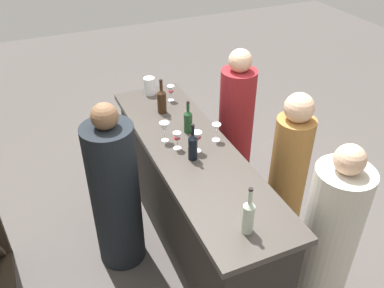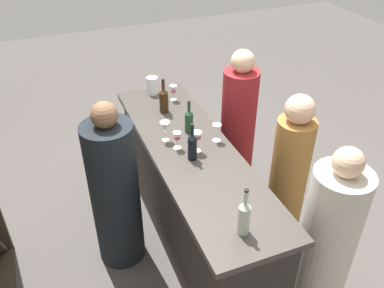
{
  "view_description": "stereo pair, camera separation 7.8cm",
  "coord_description": "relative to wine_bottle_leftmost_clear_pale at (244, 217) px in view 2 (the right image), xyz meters",
  "views": [
    {
      "loc": [
        -2.4,
        1.04,
        2.81
      ],
      "look_at": [
        0.0,
        0.0,
        1.03
      ],
      "focal_mm": 38.44,
      "sensor_mm": 36.0,
      "label": 1
    },
    {
      "loc": [
        -2.43,
        0.97,
        2.81
      ],
      "look_at": [
        0.0,
        0.0,
        1.03
      ],
      "focal_mm": 38.44,
      "sensor_mm": 36.0,
      "label": 2
    }
  ],
  "objects": [
    {
      "name": "ground_plane",
      "position": [
        0.92,
        -0.04,
        -1.11
      ],
      "size": [
        12.0,
        12.0,
        0.0
      ],
      "primitive_type": "plane",
      "color": "#4C4744"
    },
    {
      "name": "bar_counter",
      "position": [
        0.92,
        -0.04,
        -0.61
      ],
      "size": [
        2.29,
        0.64,
        0.98
      ],
      "color": "#2A2723",
      "rests_on": "ground"
    },
    {
      "name": "wine_bottle_leftmost_clear_pale",
      "position": [
        0.0,
        0.0,
        0.0
      ],
      "size": [
        0.07,
        0.07,
        0.33
      ],
      "color": "#B7C6B2",
      "rests_on": "bar_counter"
    },
    {
      "name": "wine_bottle_second_left_near_black",
      "position": [
        0.81,
        0.0,
        -0.01
      ],
      "size": [
        0.07,
        0.07,
        0.3
      ],
      "color": "black",
      "rests_on": "bar_counter"
    },
    {
      "name": "wine_bottle_center_olive_green",
      "position": [
        1.17,
        -0.11,
        -0.02
      ],
      "size": [
        0.07,
        0.07,
        0.28
      ],
      "color": "#193D1E",
      "rests_on": "bar_counter"
    },
    {
      "name": "wine_bottle_second_right_amber_brown",
      "position": [
        1.56,
        -0.03,
        -0.01
      ],
      "size": [
        0.08,
        0.08,
        0.32
      ],
      "color": "#331E0F",
      "rests_on": "bar_counter"
    },
    {
      "name": "wine_glass_near_left",
      "position": [
        0.96,
        -0.27,
        -0.02
      ],
      "size": [
        0.07,
        0.07,
        0.15
      ],
      "color": "white",
      "rests_on": "bar_counter"
    },
    {
      "name": "wine_glass_near_center",
      "position": [
        1.73,
        -0.18,
        -0.03
      ],
      "size": [
        0.07,
        0.07,
        0.15
      ],
      "color": "white",
      "rests_on": "bar_counter"
    },
    {
      "name": "wine_glass_near_right",
      "position": [
        0.88,
        -0.06,
        -0.01
      ],
      "size": [
        0.08,
        0.08,
        0.17
      ],
      "color": "white",
      "rests_on": "bar_counter"
    },
    {
      "name": "wine_glass_far_left",
      "position": [
        0.98,
        0.06,
        -0.03
      ],
      "size": [
        0.06,
        0.06,
        0.15
      ],
      "color": "white",
      "rests_on": "bar_counter"
    },
    {
      "name": "wine_glass_far_center",
      "position": [
        1.12,
        0.11,
        -0.01
      ],
      "size": [
        0.08,
        0.08,
        0.17
      ],
      "color": "white",
      "rests_on": "bar_counter"
    },
    {
      "name": "water_pitcher",
      "position": [
        1.94,
        -0.04,
        -0.04
      ],
      "size": [
        0.11,
        0.11,
        0.17
      ],
      "color": "silver",
      "rests_on": "bar_counter"
    },
    {
      "name": "person_left_guest",
      "position": [
        0.64,
        -0.78,
        -0.43
      ],
      "size": [
        0.37,
        0.37,
        1.44
      ],
      "rotation": [
        0.0,
        0.0,
        1.33
      ],
      "color": "#9E6B33",
      "rests_on": "ground"
    },
    {
      "name": "person_center_guest",
      "position": [
        -0.02,
        -0.68,
        -0.46
      ],
      "size": [
        0.49,
        0.49,
        1.43
      ],
      "rotation": [
        0.0,
        0.0,
        1.22
      ],
      "color": "beige",
      "rests_on": "ground"
    },
    {
      "name": "person_right_guest",
      "position": [
        1.38,
        -0.69,
        -0.39
      ],
      "size": [
        0.36,
        0.36,
        1.53
      ],
      "rotation": [
        0.0,
        0.0,
        1.46
      ],
      "color": "maroon",
      "rests_on": "ground"
    },
    {
      "name": "person_server_behind",
      "position": [
        0.99,
        0.58,
        -0.43
      ],
      "size": [
        0.46,
        0.46,
        1.48
      ],
      "rotation": [
        0.0,
        0.0,
        -1.37
      ],
      "color": "black",
      "rests_on": "ground"
    }
  ]
}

